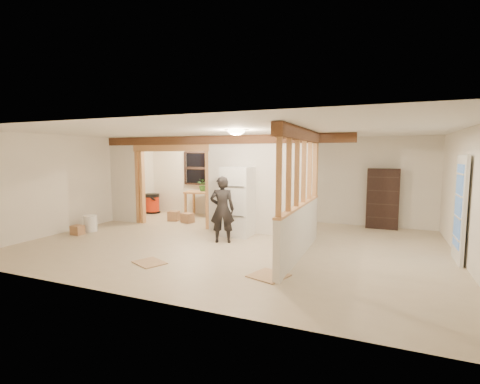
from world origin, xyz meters
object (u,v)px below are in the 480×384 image
at_px(bookshelf, 383,199).
at_px(refrigerator, 238,201).
at_px(woman, 222,209).
at_px(work_table, 206,204).
at_px(shop_vac, 152,203).

bearing_deg(bookshelf, refrigerator, -145.78).
height_order(refrigerator, bookshelf, refrigerator).
xyz_separation_m(woman, work_table, (-1.94, 2.85, -0.35)).
height_order(work_table, bookshelf, bookshelf).
bearing_deg(work_table, shop_vac, 172.24).
bearing_deg(refrigerator, woman, -94.94).
bearing_deg(work_table, refrigerator, -57.94).
xyz_separation_m(woman, bookshelf, (3.37, 3.01, 0.05)).
bearing_deg(woman, bookshelf, -160.23).
xyz_separation_m(woman, shop_vac, (-3.92, 2.70, -0.42)).
xyz_separation_m(work_table, shop_vac, (-1.98, -0.15, -0.07)).
bearing_deg(shop_vac, woman, -34.51).
bearing_deg(woman, shop_vac, -56.57).
bearing_deg(woman, work_table, -77.73).
distance_m(work_table, bookshelf, 5.33).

